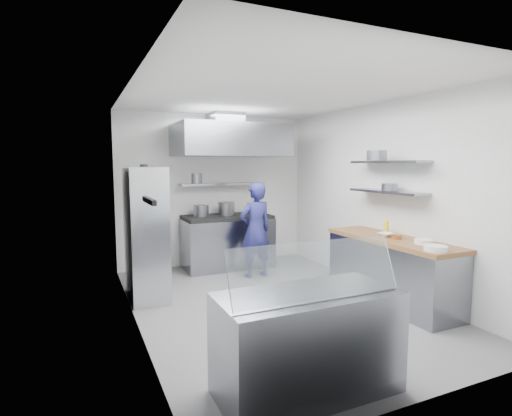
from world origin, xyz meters
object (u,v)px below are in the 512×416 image
chef (256,230)px  wire_rack (146,234)px  gas_range (227,243)px  display_case (307,343)px

chef → wire_rack: 1.88m
gas_range → display_case: bearing=-101.2°
wire_rack → display_case: bearing=-74.5°
wire_rack → display_case: 3.10m
gas_range → chef: size_ratio=1.01×
gas_range → wire_rack: (-1.63, -1.15, 0.48)m
chef → display_case: bearing=67.3°
display_case → wire_rack: bearing=105.5°
chef → wire_rack: size_ratio=0.86×
chef → display_case: 3.48m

